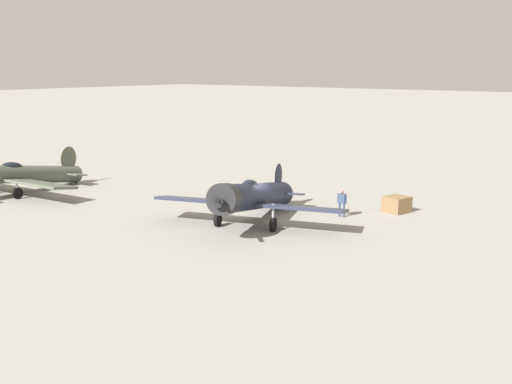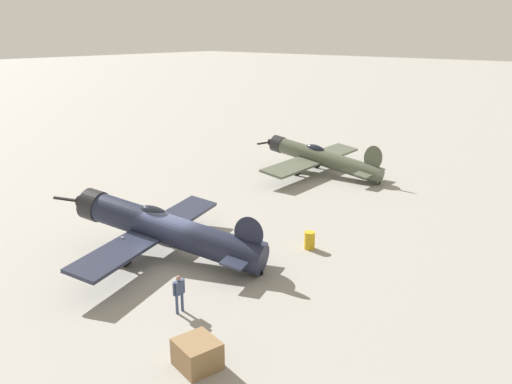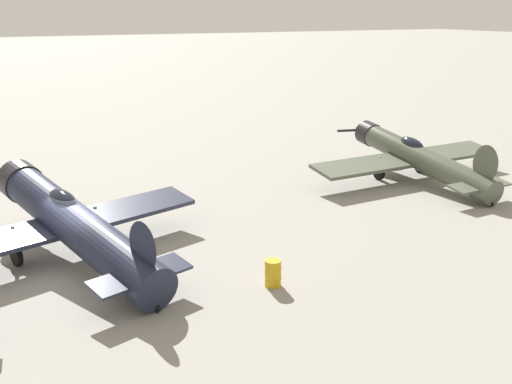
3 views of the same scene
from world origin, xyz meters
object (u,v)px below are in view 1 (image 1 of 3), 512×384
(ground_crew_mechanic, at_px, (342,201))
(fuel_drum, at_px, (232,191))
(airplane_mid_apron, at_px, (18,175))
(equipment_crate, at_px, (397,204))
(airplane_foreground, at_px, (253,197))

(ground_crew_mechanic, height_order, fuel_drum, ground_crew_mechanic)
(airplane_mid_apron, relative_size, ground_crew_mechanic, 7.28)
(equipment_crate, relative_size, fuel_drum, 1.77)
(fuel_drum, bearing_deg, airplane_mid_apron, -58.09)
(ground_crew_mechanic, relative_size, equipment_crate, 0.99)
(airplane_foreground, height_order, equipment_crate, airplane_foreground)
(equipment_crate, bearing_deg, fuel_drum, -74.86)
(airplane_foreground, bearing_deg, equipment_crate, 128.93)
(airplane_mid_apron, height_order, fuel_drum, airplane_mid_apron)
(airplane_mid_apron, xyz_separation_m, equipment_crate, (-11.18, 24.20, -0.87))
(fuel_drum, bearing_deg, equipment_crate, 105.14)
(airplane_mid_apron, relative_size, equipment_crate, 7.21)
(airplane_foreground, bearing_deg, ground_crew_mechanic, 128.41)
(airplane_foreground, height_order, airplane_mid_apron, airplane_foreground)
(ground_crew_mechanic, height_order, equipment_crate, ground_crew_mechanic)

